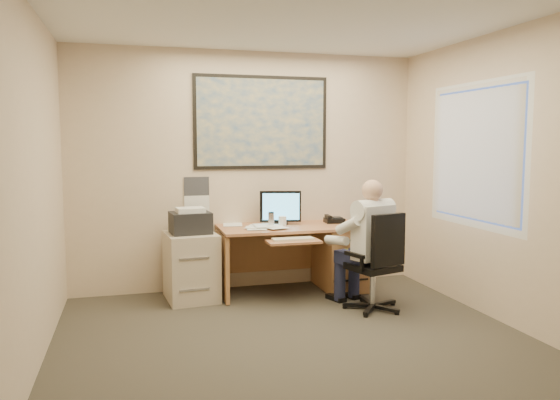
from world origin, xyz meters
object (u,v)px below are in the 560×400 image
object	(u,v)px
person	(372,245)
desk	(318,251)
filing_cabinet	(191,260)
office_chair	(374,282)

from	to	relation	value
person	desk	bearing A→B (deg)	89.31
desk	filing_cabinet	size ratio (longest dim) A/B	1.61
desk	person	bearing A→B (deg)	-71.69
desk	filing_cabinet	world-z (taller)	desk
desk	office_chair	xyz separation A→B (m)	(0.26, -0.91, -0.15)
desk	office_chair	world-z (taller)	desk
desk	filing_cabinet	bearing A→B (deg)	-179.26
office_chair	desk	bearing A→B (deg)	90.28
desk	office_chair	distance (m)	0.96
desk	person	xyz separation A→B (m)	(0.28, -0.83, 0.21)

